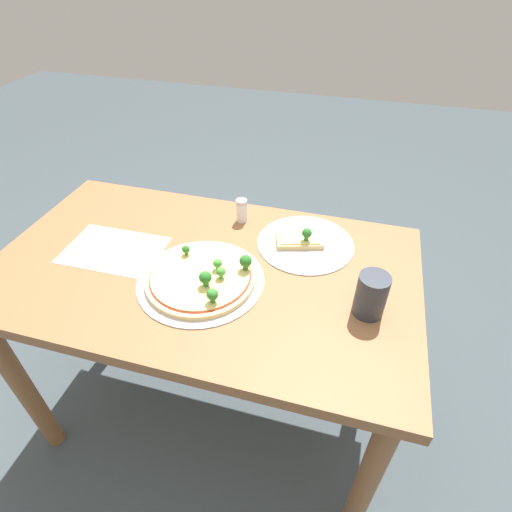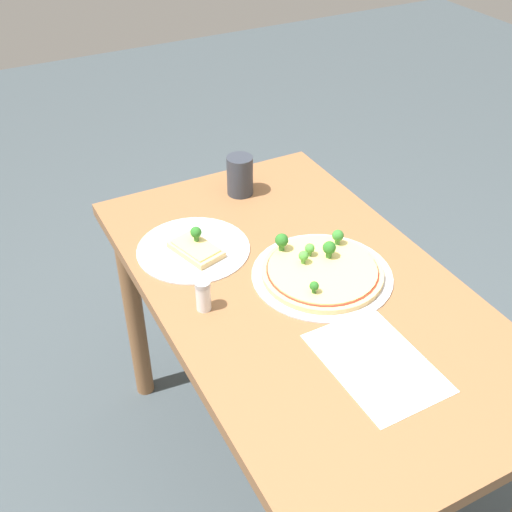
{
  "view_description": "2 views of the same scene",
  "coord_description": "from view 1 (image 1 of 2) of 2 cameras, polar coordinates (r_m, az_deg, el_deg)",
  "views": [
    {
      "loc": [
        -0.38,
        0.79,
        1.51
      ],
      "look_at": [
        -0.14,
        -0.06,
        0.78
      ],
      "focal_mm": 28.0,
      "sensor_mm": 36.0,
      "label": 1
    },
    {
      "loc": [
        1.0,
        -0.66,
        1.75
      ],
      "look_at": [
        -0.14,
        -0.06,
        0.78
      ],
      "focal_mm": 45.0,
      "sensor_mm": 36.0,
      "label": 2
    }
  ],
  "objects": [
    {
      "name": "ground_plane",
      "position": [
        1.75,
        -5.43,
        -20.52
      ],
      "size": [
        8.0,
        8.0,
        0.0
      ],
      "primitive_type": "plane",
      "color": "#3D474C"
    },
    {
      "name": "dining_table",
      "position": [
        1.23,
        -7.25,
        -5.34
      ],
      "size": [
        1.22,
        0.7,
        0.76
      ],
      "color": "brown",
      "rests_on": "ground_plane"
    },
    {
      "name": "pizza_tray_whole",
      "position": [
        1.1,
        -7.73,
        -3.03
      ],
      "size": [
        0.35,
        0.35,
        0.07
      ],
      "color": "silver",
      "rests_on": "dining_table"
    },
    {
      "name": "pizza_tray_slice",
      "position": [
        1.23,
        6.77,
        2.07
      ],
      "size": [
        0.3,
        0.3,
        0.06
      ],
      "color": "silver",
      "rests_on": "dining_table"
    },
    {
      "name": "drinking_cup",
      "position": [
        1.01,
        16.11,
        -5.4
      ],
      "size": [
        0.08,
        0.08,
        0.12
      ],
      "primitive_type": "cylinder",
      "color": "#2D333D",
      "rests_on": "dining_table"
    },
    {
      "name": "condiment_shaker",
      "position": [
        1.3,
        -2.06,
        6.52
      ],
      "size": [
        0.04,
        0.04,
        0.08
      ],
      "color": "silver",
      "rests_on": "dining_table"
    },
    {
      "name": "paper_menu",
      "position": [
        1.27,
        -19.64,
        0.82
      ],
      "size": [
        0.29,
        0.2,
        0.0
      ],
      "primitive_type": "cube",
      "rotation": [
        0.0,
        0.0,
        0.01
      ],
      "color": "white",
      "rests_on": "dining_table"
    }
  ]
}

